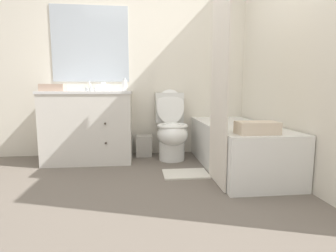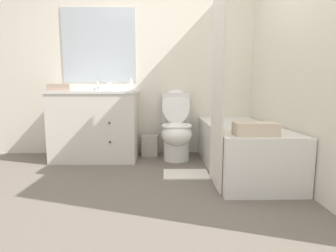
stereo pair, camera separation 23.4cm
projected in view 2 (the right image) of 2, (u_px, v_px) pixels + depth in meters
The scene contains 14 objects.
ground_plane at pixel (152, 213), 1.82m from camera, with size 14.00×14.00×0.00m, color #6B6056.
wall_back at pixel (157, 59), 3.43m from camera, with size 8.00×0.06×2.50m.
wall_right at pixel (286, 48), 2.55m from camera, with size 0.05×2.77×2.50m.
vanity_cabinet at pixel (96, 125), 3.21m from camera, with size 1.01×0.61×0.83m.
sink_faucet at pixel (99, 88), 3.35m from camera, with size 0.14×0.12×0.12m.
toilet at pixel (176, 130), 3.19m from camera, with size 0.37×0.65×0.86m.
bathtub at pixel (241, 147), 2.78m from camera, with size 0.69×1.57×0.48m.
shower_curtain at pixel (218, 79), 2.23m from camera, with size 0.01×0.48×1.87m.
wastebasket at pixel (150, 145), 3.40m from camera, with size 0.20×0.17×0.27m.
tissue_box at pixel (109, 88), 3.11m from camera, with size 0.14×0.13×0.10m.
soap_dispenser at pixel (131, 85), 3.20m from camera, with size 0.06×0.06×0.16m.
hand_towel_folded at pixel (61, 88), 2.98m from camera, with size 0.26×0.17×0.08m.
bath_towel_folded at pixel (255, 129), 2.12m from camera, with size 0.34×0.19×0.10m.
bath_mat at pixel (186, 174), 2.63m from camera, with size 0.45×0.31×0.02m.
Camera 2 is at (0.08, -1.73, 0.85)m, focal length 28.00 mm.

